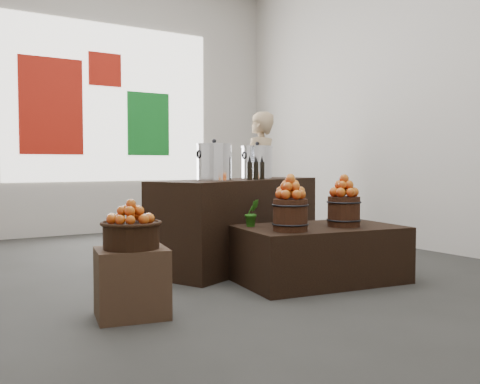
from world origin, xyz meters
TOP-DOWN VIEW (x-y plane):
  - ground at (0.00, 0.00)m, footprint 7.00×7.00m
  - back_wall at (0.00, 3.50)m, footprint 6.00×0.04m
  - back_opening at (0.30, 3.48)m, footprint 3.20×0.02m
  - deco_red_left at (-0.60, 3.47)m, footprint 0.90×0.04m
  - deco_green_right at (0.90, 3.47)m, footprint 0.70×0.04m
  - deco_red_upper at (0.20, 3.47)m, footprint 0.50×0.04m
  - crate at (-1.12, -1.08)m, footprint 0.55×0.48m
  - wicker_basket at (-1.12, -1.08)m, footprint 0.38×0.38m
  - apples_in_basket at (-1.12, -1.08)m, footprint 0.30×0.30m
  - display_table at (0.72, -0.90)m, footprint 1.56×1.08m
  - apple_bucket_front_left at (0.29, -1.04)m, footprint 0.29×0.29m
  - apples_in_bucket_front_left at (0.29, -1.04)m, footprint 0.22×0.22m
  - apple_bucket_front_right at (0.90, -1.04)m, footprint 0.29×0.29m
  - apples_in_bucket_front_right at (0.90, -1.04)m, footprint 0.22×0.22m
  - apple_bucket_rear at (0.62, -0.61)m, footprint 0.29×0.29m
  - apples_in_bucket_rear at (0.62, -0.61)m, footprint 0.22×0.22m
  - herb_garnish_right at (1.18, -0.79)m, footprint 0.26×0.23m
  - herb_garnish_left at (0.19, -0.61)m, footprint 0.15×0.12m
  - counter at (0.56, 0.18)m, footprint 2.30×1.54m
  - stock_pot_left at (0.15, -0.00)m, footprint 0.34×0.34m
  - stock_pot_center at (0.88, 0.32)m, footprint 0.34×0.34m
  - oil_cruets at (0.65, -0.02)m, footprint 0.24×0.15m
  - shopper at (1.80, 1.64)m, footprint 0.77×0.65m

SIDE VIEW (x-z plane):
  - ground at x=0.00m, z-range 0.00..0.00m
  - crate at x=-1.12m, z-range 0.00..0.48m
  - display_table at x=0.72m, z-range 0.00..0.50m
  - counter at x=0.56m, z-range 0.00..0.90m
  - wicker_basket at x=-1.12m, z-range 0.48..0.65m
  - herb_garnish_left at x=0.19m, z-range 0.50..0.75m
  - herb_garnish_right at x=1.18m, z-range 0.50..0.75m
  - apple_bucket_front_left at x=0.29m, z-range 0.50..0.77m
  - apple_bucket_front_right at x=0.90m, z-range 0.50..0.77m
  - apple_bucket_rear at x=0.62m, z-range 0.50..0.77m
  - apples_in_basket at x=-1.12m, z-range 0.65..0.81m
  - apples_in_bucket_front_left at x=0.29m, z-range 0.77..0.96m
  - apples_in_bucket_front_right at x=0.90m, z-range 0.77..0.96m
  - apples_in_bucket_rear at x=0.62m, z-range 0.77..0.96m
  - shopper at x=1.80m, z-range 0.00..1.79m
  - oil_cruets at x=0.65m, z-range 0.90..1.15m
  - stock_pot_left at x=0.15m, z-range 0.90..1.24m
  - stock_pot_center at x=0.88m, z-range 0.90..1.24m
  - deco_green_right at x=0.90m, z-range 1.20..2.20m
  - deco_red_left at x=-0.60m, z-range 1.20..2.60m
  - back_wall at x=0.00m, z-range 0.00..4.00m
  - back_opening at x=0.30m, z-range 0.80..3.20m
  - deco_red_upper at x=0.20m, z-range 2.25..2.75m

